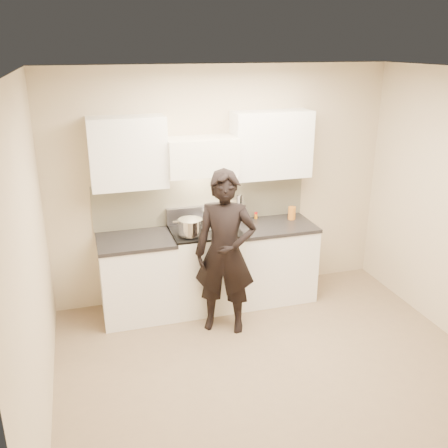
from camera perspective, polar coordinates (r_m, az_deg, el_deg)
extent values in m
plane|color=#816B50|center=(4.92, 5.82, -16.33)|extent=(4.00, 4.00, 0.00)
cube|color=#C1AD93|center=(5.83, -0.19, 4.50)|extent=(4.00, 0.04, 2.70)
cube|color=#C1AD93|center=(2.92, 20.15, -13.66)|extent=(4.00, 0.04, 2.70)
cube|color=#C1AD93|center=(3.99, -21.21, -4.47)|extent=(0.04, 3.50, 2.70)
cube|color=white|center=(3.98, 7.22, 16.70)|extent=(4.00, 3.50, 0.02)
cube|color=beige|center=(5.81, -2.52, 2.71)|extent=(2.50, 0.02, 0.53)
cube|color=#928FA0|center=(5.81, -2.89, 1.10)|extent=(0.76, 0.08, 0.20)
cube|color=white|center=(5.48, -2.64, 7.76)|extent=(0.76, 0.40, 0.40)
cylinder|color=silver|center=(5.35, -2.14, 5.48)|extent=(0.66, 0.02, 0.02)
cube|color=white|center=(5.74, 5.42, 9.03)|extent=(0.90, 0.33, 0.75)
cube|color=white|center=(5.36, -10.93, 7.98)|extent=(0.80, 0.33, 0.75)
cube|color=#C0B08E|center=(5.92, 1.09, 2.21)|extent=(0.08, 0.01, 0.12)
cube|color=white|center=(5.77, -2.13, -5.11)|extent=(0.76, 0.65, 0.92)
cube|color=black|center=(5.59, -2.19, -0.72)|extent=(0.76, 0.65, 0.02)
cube|color=silver|center=(5.73, -0.95, -0.02)|extent=(0.36, 0.34, 0.01)
cylinder|color=silver|center=(5.38, -1.39, -3.30)|extent=(0.62, 0.02, 0.02)
cylinder|color=black|center=(5.41, -3.65, -1.26)|extent=(0.18, 0.18, 0.01)
cylinder|color=black|center=(5.49, 0.01, -0.87)|extent=(0.18, 0.18, 0.01)
cylinder|color=black|center=(5.68, -4.33, -0.21)|extent=(0.18, 0.18, 0.01)
cylinder|color=black|center=(5.76, -0.84, 0.14)|extent=(0.18, 0.18, 0.01)
cube|color=white|center=(6.02, 5.56, -4.30)|extent=(0.90, 0.65, 0.88)
cube|color=black|center=(5.85, 5.71, -0.19)|extent=(0.92, 0.67, 0.04)
cube|color=white|center=(5.66, -9.84, -6.17)|extent=(0.80, 0.65, 0.88)
cube|color=black|center=(5.48, -10.12, -1.85)|extent=(0.82, 0.67, 0.04)
ellipsoid|color=silver|center=(5.73, -0.64, 1.14)|extent=(0.36, 0.36, 0.20)
torus|color=silver|center=(5.71, -0.64, 1.57)|extent=(0.37, 0.37, 0.02)
ellipsoid|color=beige|center=(5.73, -0.64, 1.04)|extent=(0.20, 0.20, 0.09)
cylinder|color=silver|center=(5.55, -0.74, 1.67)|extent=(0.09, 0.26, 0.19)
cylinder|color=silver|center=(5.38, -3.89, -0.33)|extent=(0.31, 0.31, 0.17)
cube|color=silver|center=(5.35, -5.58, 0.27)|extent=(0.06, 0.04, 0.01)
cube|color=silver|center=(5.36, -2.23, 0.37)|extent=(0.06, 0.04, 0.01)
cylinder|color=#928FA0|center=(5.89, 1.76, 1.12)|extent=(0.12, 0.12, 0.17)
cylinder|color=black|center=(5.88, 2.00, 1.93)|extent=(0.01, 0.01, 0.29)
cylinder|color=silver|center=(5.89, 1.84, 1.97)|extent=(0.01, 0.01, 0.29)
cylinder|color=#928FA0|center=(5.89, 1.63, 1.96)|extent=(0.01, 0.01, 0.29)
cylinder|color=black|center=(5.87, 1.51, 1.91)|extent=(0.01, 0.01, 0.29)
cylinder|color=#928FA0|center=(5.85, 1.54, 1.85)|extent=(0.01, 0.01, 0.29)
cylinder|color=silver|center=(5.84, 1.71, 1.81)|extent=(0.01, 0.01, 0.29)
cylinder|color=black|center=(5.84, 1.91, 1.81)|extent=(0.01, 0.01, 0.29)
cylinder|color=#928FA0|center=(5.86, 2.03, 1.86)|extent=(0.01, 0.01, 0.29)
cylinder|color=orange|center=(5.99, 3.67, 0.88)|extent=(0.03, 0.03, 0.06)
cylinder|color=red|center=(5.98, 3.68, 1.25)|extent=(0.04, 0.04, 0.02)
cylinder|color=orange|center=(6.00, 7.76, 1.25)|extent=(0.09, 0.09, 0.16)
imported|color=black|center=(5.14, 0.14, -3.34)|extent=(0.75, 0.65, 1.74)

